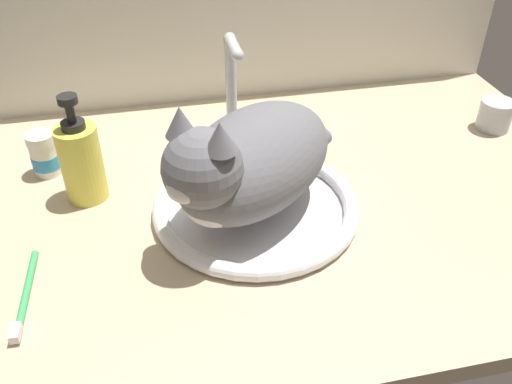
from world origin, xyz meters
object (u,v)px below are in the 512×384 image
at_px(faucet, 232,106).
at_px(soap_pump_bottle, 81,161).
at_px(sink_basin, 256,206).
at_px(pill_bottle, 45,155).
at_px(toothbrush, 25,296).
at_px(cat, 247,163).
at_px(metal_jar, 495,115).

relative_size(faucet, soap_pump_bottle, 1.19).
relative_size(sink_basin, pill_bottle, 4.19).
bearing_deg(toothbrush, sink_basin, 19.27).
distance_m(cat, metal_jar, 0.58).
bearing_deg(metal_jar, faucet, 175.52).
bearing_deg(pill_bottle, soap_pump_bottle, -50.49).
distance_m(metal_jar, toothbrush, 0.92).
height_order(sink_basin, soap_pump_bottle, soap_pump_bottle).
distance_m(metal_jar, pill_bottle, 0.87).
bearing_deg(sink_basin, faucet, 90.00).
bearing_deg(soap_pump_bottle, pill_bottle, 129.51).
xyz_separation_m(faucet, soap_pump_bottle, (-0.27, -0.10, -0.02)).
relative_size(sink_basin, soap_pump_bottle, 1.78).
xyz_separation_m(sink_basin, faucet, (0.00, 0.21, 0.08)).
relative_size(pill_bottle, soap_pump_bottle, 0.43).
bearing_deg(metal_jar, sink_basin, -162.56).
xyz_separation_m(metal_jar, pill_bottle, (-0.87, 0.02, 0.01)).
distance_m(faucet, toothbrush, 0.48).
height_order(sink_basin, pill_bottle, pill_bottle).
xyz_separation_m(faucet, cat, (-0.02, -0.22, 0.02)).
distance_m(metal_jar, soap_pump_bottle, 0.80).
xyz_separation_m(soap_pump_bottle, toothbrush, (-0.08, -0.22, -0.06)).
relative_size(cat, metal_jar, 5.19).
bearing_deg(faucet, cat, -94.51).
height_order(faucet, soap_pump_bottle, faucet).
bearing_deg(pill_bottle, faucet, 2.88).
xyz_separation_m(cat, metal_jar, (0.54, 0.18, -0.08)).
xyz_separation_m(pill_bottle, soap_pump_bottle, (0.07, -0.09, 0.03)).
xyz_separation_m(cat, pill_bottle, (-0.32, 0.20, -0.07)).
bearing_deg(faucet, metal_jar, -4.48).
bearing_deg(metal_jar, cat, -161.60).
bearing_deg(cat, metal_jar, 18.40).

